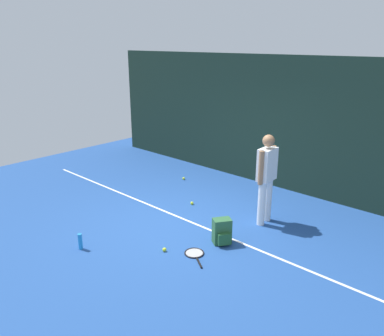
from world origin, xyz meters
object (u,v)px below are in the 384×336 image
(backpack, at_px, (222,232))
(water_bottle, at_px, (80,241))
(tennis_player, at_px, (267,174))
(tennis_ball_mid_court, at_px, (164,250))
(tennis_ball_by_fence, at_px, (192,203))
(tennis_racket, at_px, (195,254))
(tennis_ball_near_player, at_px, (184,178))

(backpack, distance_m, water_bottle, 2.36)
(tennis_player, xyz_separation_m, tennis_ball_mid_court, (-0.59, -2.02, -0.93))
(backpack, distance_m, tennis_ball_mid_court, 1.01)
(tennis_player, xyz_separation_m, backpack, (-0.08, -1.17, -0.76))
(water_bottle, bearing_deg, backpack, 47.57)
(backpack, height_order, tennis_ball_by_fence, backpack)
(backpack, bearing_deg, water_bottle, 171.16)
(tennis_racket, distance_m, tennis_ball_mid_court, 0.51)
(backpack, bearing_deg, tennis_player, 29.78)
(backpack, height_order, water_bottle, backpack)
(tennis_ball_mid_court, bearing_deg, tennis_ball_by_fence, 119.49)
(backpack, bearing_deg, tennis_ball_near_player, 89.12)
(tennis_ball_near_player, bearing_deg, water_bottle, -73.07)
(tennis_ball_by_fence, distance_m, tennis_ball_mid_court, 1.96)
(tennis_ball_by_fence, distance_m, water_bottle, 2.59)
(tennis_player, distance_m, tennis_ball_mid_court, 2.31)
(tennis_racket, height_order, tennis_ball_near_player, tennis_ball_near_player)
(tennis_racket, xyz_separation_m, tennis_ball_mid_court, (-0.43, -0.26, 0.02))
(backpack, distance_m, tennis_ball_near_player, 3.25)
(tennis_player, relative_size, tennis_ball_near_player, 25.76)
(tennis_player, height_order, tennis_ball_mid_court, tennis_player)
(backpack, relative_size, tennis_ball_mid_court, 6.67)
(tennis_racket, distance_m, tennis_ball_by_fence, 2.01)
(tennis_ball_near_player, distance_m, tennis_ball_mid_court, 3.45)
(tennis_ball_near_player, xyz_separation_m, water_bottle, (1.09, -3.58, 0.10))
(tennis_ball_mid_court, bearing_deg, backpack, 58.82)
(backpack, xyz_separation_m, tennis_ball_near_player, (-2.68, 1.84, -0.18))
(tennis_player, distance_m, tennis_ball_by_fence, 1.85)
(tennis_player, bearing_deg, tennis_ball_mid_court, -20.03)
(tennis_racket, distance_m, backpack, 0.63)
(tennis_racket, relative_size, tennis_ball_by_fence, 9.25)
(backpack, bearing_deg, tennis_racket, -154.80)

